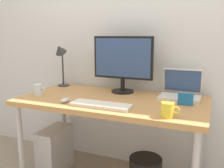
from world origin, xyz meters
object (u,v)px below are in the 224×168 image
at_px(glass_cup, 38,90).
at_px(mouse, 65,100).
at_px(desk_lamp, 61,56).
at_px(keyboard, 101,105).
at_px(laptop, 181,90).
at_px(desk, 112,106).
at_px(photo_frame, 186,99).
at_px(monitor, 122,61).
at_px(coffee_mug, 168,110).
at_px(computer_tower, 55,150).

bearing_deg(glass_cup, mouse, -17.34).
bearing_deg(desk_lamp, keyboard, -36.46).
bearing_deg(laptop, desk, -152.28).
bearing_deg(photo_frame, glass_cup, -172.37).
height_order(glass_cup, photo_frame, same).
height_order(monitor, mouse, monitor).
height_order(desk, laptop, laptop).
bearing_deg(desk, photo_frame, 2.65).
xyz_separation_m(laptop, desk_lamp, (-1.14, -0.02, 0.25)).
height_order(desk_lamp, mouse, desk_lamp).
xyz_separation_m(desk_lamp, photo_frame, (1.21, -0.22, -0.26)).
relative_size(monitor, photo_frame, 4.89).
bearing_deg(monitor, coffee_mug, -46.92).
xyz_separation_m(keyboard, coffee_mug, (0.48, -0.05, 0.04)).
bearing_deg(laptop, computer_tower, -164.99).
xyz_separation_m(monitor, desk_lamp, (-0.64, 0.00, 0.02)).
height_order(laptop, glass_cup, laptop).
bearing_deg(monitor, keyboard, -87.95).
distance_m(desk, monitor, 0.42).
height_order(monitor, photo_frame, monitor).
xyz_separation_m(monitor, coffee_mug, (0.50, -0.53, -0.23)).
xyz_separation_m(desk_lamp, coffee_mug, (1.14, -0.53, -0.26)).
relative_size(desk_lamp, photo_frame, 3.92).
distance_m(keyboard, glass_cup, 0.65).
relative_size(monitor, desk_lamp, 1.25).
height_order(coffee_mug, photo_frame, coffee_mug).
relative_size(monitor, mouse, 5.97).
distance_m(mouse, glass_cup, 0.35).
bearing_deg(mouse, desk, 39.73).
bearing_deg(desk_lamp, photo_frame, -10.32).
bearing_deg(computer_tower, desk_lamp, 106.63).
distance_m(photo_frame, computer_tower, 1.27).
distance_m(laptop, computer_tower, 1.25).
distance_m(laptop, mouse, 0.93).
distance_m(laptop, photo_frame, 0.25).
distance_m(monitor, mouse, 0.62).
xyz_separation_m(photo_frame, computer_tower, (-1.13, -0.05, -0.59)).
xyz_separation_m(monitor, keyboard, (0.02, -0.48, -0.27)).
bearing_deg(laptop, mouse, -147.52).
bearing_deg(keyboard, photo_frame, 25.56).
bearing_deg(monitor, photo_frame, -21.05).
relative_size(coffee_mug, glass_cup, 1.10).
xyz_separation_m(laptop, computer_tower, (-1.06, -0.29, -0.60)).
xyz_separation_m(desk, keyboard, (0.01, -0.24, 0.07)).
height_order(mouse, computer_tower, mouse).
height_order(mouse, glass_cup, glass_cup).
relative_size(monitor, glass_cup, 5.00).
bearing_deg(mouse, glass_cup, 162.66).
bearing_deg(photo_frame, coffee_mug, -102.96).
relative_size(laptop, mouse, 3.56).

